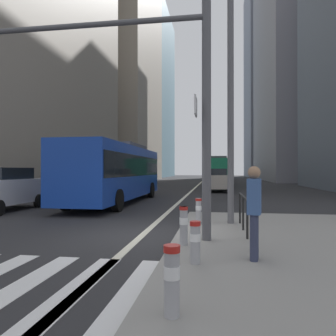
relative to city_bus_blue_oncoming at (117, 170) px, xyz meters
The scene contains 22 objects.
ground_plane 12.38m from the city_bus_blue_oncoming, 73.85° to the left, with size 160.00×160.00×0.00m, color #28282B.
crosswalk_stripes 12.61m from the city_bus_blue_oncoming, 78.89° to the right, with size 7.65×3.20×0.01m.
lane_centre_line 22.10m from the city_bus_blue_oncoming, 81.10° to the left, with size 0.20×80.00×0.01m, color beige.
office_tower_left_mid 43.67m from the city_bus_blue_oncoming, 108.51° to the left, with size 13.84×20.86×40.15m, color gray.
office_tower_left_far 68.83m from the city_bus_blue_oncoming, 101.03° to the left, with size 11.70×25.59×44.01m, color slate.
office_tower_right_mid 50.16m from the city_bus_blue_oncoming, 63.26° to the left, with size 13.35×25.54×46.52m, color gray.
office_tower_right_far 73.79m from the city_bus_blue_oncoming, 73.06° to the left, with size 13.43×18.07×50.12m, color slate.
city_bus_blue_oncoming is the anchor object (origin of this frame).
sedan_white_oncoming 5.78m from the city_bus_blue_oncoming, 135.08° to the right, with size 2.04×4.30×1.94m.
city_bus_red_receding 22.72m from the city_bus_blue_oncoming, 75.03° to the left, with size 2.74×10.74×3.40m.
city_bus_red_distant 40.37m from the city_bus_blue_oncoming, 82.14° to the left, with size 2.74×11.25×3.40m.
car_oncoming_mid 19.46m from the city_bus_blue_oncoming, 101.29° to the left, with size 2.08×4.27×1.94m.
car_receding_near 11.44m from the city_bus_blue_oncoming, 60.60° to the left, with size 2.14×4.35×1.94m.
car_receding_far 51.22m from the city_bus_blue_oncoming, 81.84° to the left, with size 2.22×4.63×1.94m.
traffic_signal_gantry 10.02m from the city_bus_blue_oncoming, 71.53° to the right, with size 6.37×0.65×6.00m.
street_lamp_post 9.61m from the city_bus_blue_oncoming, 48.76° to the right, with size 5.50×0.32×8.00m.
bollard_front 14.19m from the city_bus_blue_oncoming, 69.58° to the right, with size 0.20×0.20×0.82m.
bollard_left 12.34m from the city_bus_blue_oncoming, 65.60° to the right, with size 0.20×0.20×0.76m.
bollard_right 10.94m from the city_bus_blue_oncoming, 64.24° to the right, with size 0.20×0.20×0.86m.
bollard_back 8.61m from the city_bus_blue_oncoming, 54.78° to the right, with size 0.20×0.20×0.80m.
pedestrian_railing 10.50m from the city_bus_blue_oncoming, 53.61° to the right, with size 0.06×3.47×0.98m.
pedestrian_walking 12.43m from the city_bus_blue_oncoming, 60.28° to the right, with size 0.31×0.42×1.76m.
Camera 1 is at (2.02, -8.57, 1.84)m, focal length 33.38 mm.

